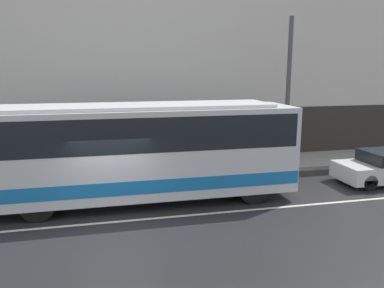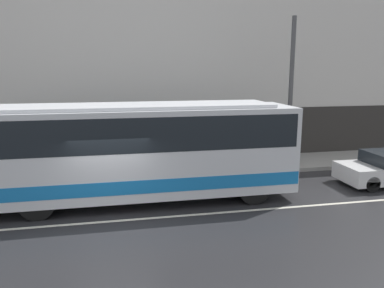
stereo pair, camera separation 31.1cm
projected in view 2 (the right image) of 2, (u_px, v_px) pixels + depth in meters
ground_plane at (112, 221)px, 11.56m from camera, size 60.00×60.00×0.00m
sidewalk at (113, 172)px, 16.79m from camera, size 60.00×2.95×0.18m
building_facade at (108, 58)px, 17.35m from camera, size 60.00×0.35×10.57m
lane_stripe at (112, 221)px, 11.55m from camera, size 54.00×0.14×0.01m
transit_bus at (136, 148)px, 13.00m from camera, size 11.11×2.57×3.44m
utility_pole_near at (291, 93)px, 16.88m from camera, size 0.20×0.20×6.70m
pedestrian_waiting at (122, 154)px, 16.56m from camera, size 0.36×0.36×1.57m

